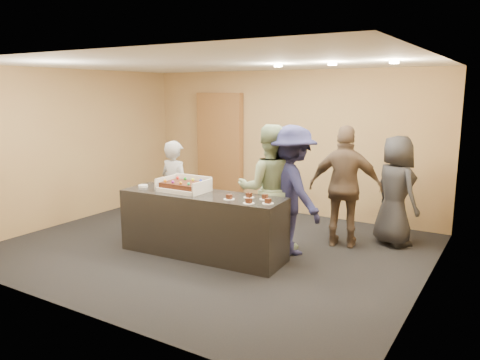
{
  "coord_description": "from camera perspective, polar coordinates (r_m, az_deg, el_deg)",
  "views": [
    {
      "loc": [
        3.87,
        -5.55,
        2.33
      ],
      "look_at": [
        0.47,
        0.0,
        1.08
      ],
      "focal_mm": 35.0,
      "sensor_mm": 36.0,
      "label": 1
    }
  ],
  "objects": [
    {
      "name": "person_navy_man",
      "position": [
        6.7,
        6.33,
        -1.26
      ],
      "size": [
        1.38,
        1.22,
        1.85
      ],
      "primitive_type": "imported",
      "rotation": [
        0.0,
        0.0,
        2.58
      ],
      "color": "#1D1F47",
      "rests_on": "floor"
    },
    {
      "name": "person_dark_suit",
      "position": [
        7.44,
        18.44,
        -1.25
      ],
      "size": [
        0.97,
        0.92,
        1.67
      ],
      "primitive_type": "imported",
      "rotation": [
        0.0,
        0.0,
        2.48
      ],
      "color": "#292A2F",
      "rests_on": "floor"
    },
    {
      "name": "storage_cabinet",
      "position": [
        9.67,
        -2.47,
        3.81
      ],
      "size": [
        1.04,
        0.15,
        2.28
      ],
      "primitive_type": "cube",
      "color": "brown",
      "rests_on": "floor"
    },
    {
      "name": "person_server_grey",
      "position": [
        7.47,
        -7.89,
        -1.18
      ],
      "size": [
        0.62,
        0.45,
        1.56
      ],
      "primitive_type": "imported",
      "rotation": [
        0.0,
        0.0,
        3.0
      ],
      "color": "#9B9CA0",
      "rests_on": "floor"
    },
    {
      "name": "slice_c",
      "position": [
        6.0,
        1.08,
        -2.67
      ],
      "size": [
        0.15,
        0.15,
        0.07
      ],
      "color": "white",
      "rests_on": "serving_counter"
    },
    {
      "name": "plate_stack",
      "position": [
        7.15,
        -11.74,
        -0.73
      ],
      "size": [
        0.14,
        0.14,
        0.04
      ],
      "primitive_type": "cylinder",
      "color": "white",
      "rests_on": "serving_counter"
    },
    {
      "name": "serving_counter",
      "position": [
        6.7,
        -4.6,
        -5.43
      ],
      "size": [
        2.44,
        0.85,
        0.9
      ],
      "primitive_type": "cube",
      "rotation": [
        0.0,
        0.0,
        0.06
      ],
      "color": "black",
      "rests_on": "floor"
    },
    {
      "name": "slice_e",
      "position": [
        6.0,
        3.43,
        -2.68
      ],
      "size": [
        0.15,
        0.15,
        0.07
      ],
      "color": "white",
      "rests_on": "serving_counter"
    },
    {
      "name": "slice_d",
      "position": [
        6.23,
        3.07,
        -2.17
      ],
      "size": [
        0.15,
        0.15,
        0.07
      ],
      "color": "white",
      "rests_on": "serving_counter"
    },
    {
      "name": "slice_a",
      "position": [
        6.22,
        -1.34,
        -2.18
      ],
      "size": [
        0.15,
        0.15,
        0.07
      ],
      "color": "white",
      "rests_on": "serving_counter"
    },
    {
      "name": "person_sage_man",
      "position": [
        6.76,
        3.55,
        -1.09
      ],
      "size": [
        1.14,
        1.06,
        1.86
      ],
      "primitive_type": "imported",
      "rotation": [
        0.0,
        0.0,
        3.67
      ],
      "color": "gray",
      "rests_on": "floor"
    },
    {
      "name": "person_brown_extra",
      "position": [
        7.13,
        12.71,
        -0.83
      ],
      "size": [
        1.14,
        0.67,
        1.83
      ],
      "primitive_type": "imported",
      "rotation": [
        0.0,
        0.0,
        3.37
      ],
      "color": "brown",
      "rests_on": "floor"
    },
    {
      "name": "cake_box",
      "position": [
        6.79,
        -6.75,
        -0.94
      ],
      "size": [
        0.69,
        0.47,
        0.2
      ],
      "color": "white",
      "rests_on": "serving_counter"
    },
    {
      "name": "room",
      "position": [
        6.84,
        -3.4,
        2.63
      ],
      "size": [
        6.04,
        6.0,
        2.7
      ],
      "color": "black",
      "rests_on": "ground"
    },
    {
      "name": "slice_b",
      "position": [
        6.32,
        1.1,
        -1.96
      ],
      "size": [
        0.15,
        0.15,
        0.07
      ],
      "color": "white",
      "rests_on": "serving_counter"
    },
    {
      "name": "sheet_cake",
      "position": [
        6.76,
        -6.89,
        -0.55
      ],
      "size": [
        0.59,
        0.4,
        0.11
      ],
      "color": "#34190B",
      "rests_on": "cake_box"
    },
    {
      "name": "ceiling_spotlights",
      "position": [
        6.47,
        11.19,
        13.7
      ],
      "size": [
        1.72,
        0.12,
        0.03
      ],
      "color": "#FFEAC6",
      "rests_on": "ceiling"
    }
  ]
}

